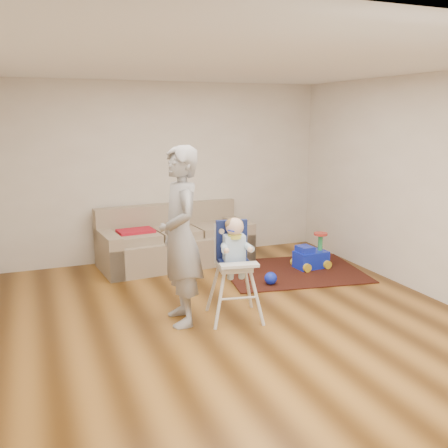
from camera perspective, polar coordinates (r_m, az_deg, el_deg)
name	(u,v)px	position (r m, az deg, el deg)	size (l,w,h in m)	color
ground	(237,320)	(5.59, 1.54, -10.90)	(5.50, 5.50, 0.00)	#46290C
room_envelope	(220,145)	(5.63, -0.48, 8.99)	(5.04, 5.52, 2.72)	beige
sofa	(176,236)	(7.51, -5.54, -1.35)	(2.32, 1.12, 0.87)	gray
side_table	(123,247)	(7.61, -11.52, -2.61)	(0.55, 0.55, 0.55)	black
area_rug	(293,271)	(7.26, 7.88, -5.40)	(1.92, 1.44, 0.02)	black
ride_on_toy	(311,251)	(7.39, 9.95, -3.01)	(0.47, 0.33, 0.51)	#1328DA
toy_ball	(271,278)	(6.64, 5.36, -6.19)	(0.17, 0.17, 0.17)	#1328DA
high_chair	(234,270)	(5.45, 1.20, -5.32)	(0.62, 0.62, 1.15)	silver
adult	(180,237)	(5.27, -5.01, -1.45)	(0.69, 0.46, 1.91)	gray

